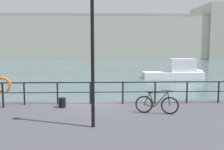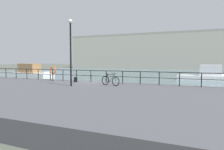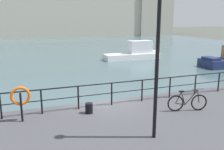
{
  "view_description": "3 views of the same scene",
  "coord_description": "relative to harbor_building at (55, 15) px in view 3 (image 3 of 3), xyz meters",
  "views": [
    {
      "loc": [
        0.65,
        -12.71,
        3.7
      ],
      "look_at": [
        1.21,
        1.68,
        2.04
      ],
      "focal_mm": 40.68,
      "sensor_mm": 36.0,
      "label": 1
    },
    {
      "loc": [
        10.24,
        -18.27,
        2.91
      ],
      "look_at": [
        0.28,
        3.42,
        1.3
      ],
      "focal_mm": 35.61,
      "sensor_mm": 36.0,
      "label": 2
    },
    {
      "loc": [
        -3.58,
        -10.74,
        4.81
      ],
      "look_at": [
        1.11,
        2.0,
        1.66
      ],
      "focal_mm": 38.81,
      "sensor_mm": 36.0,
      "label": 3
    }
  ],
  "objects": [
    {
      "name": "moored_blue_motorboat",
      "position": [
        3.63,
        -44.47,
        -5.13
      ],
      "size": [
        6.81,
        1.97,
        2.23
      ],
      "rotation": [
        0.0,
        0.0,
        -0.0
      ],
      "color": "white",
      "rests_on": "water_basin"
    },
    {
      "name": "quay_lamp_post",
      "position": [
        -5.27,
        -64.55,
        -1.82
      ],
      "size": [
        0.32,
        0.32,
        5.07
      ],
      "color": "black",
      "rests_on": "quay_promenade"
    },
    {
      "name": "mooring_bollard",
      "position": [
        -6.77,
        -61.71,
        -4.8
      ],
      "size": [
        0.32,
        0.32,
        0.44
      ],
      "primitive_type": "cylinder",
      "color": "black",
      "rests_on": "quay_promenade"
    },
    {
      "name": "parked_bicycle",
      "position": [
        -2.72,
        -62.92,
        -4.63
      ],
      "size": [
        1.73,
        0.49,
        0.98
      ],
      "rotation": [
        0.0,
        0.0,
        -0.24
      ],
      "color": "black",
      "rests_on": "quay_promenade"
    },
    {
      "name": "ground_plane",
      "position": [
        -5.6,
        -60.35,
        -5.93
      ],
      "size": [
        240.0,
        240.0,
        0.0
      ],
      "primitive_type": "plane",
      "color": "#4C5147"
    },
    {
      "name": "water_basin",
      "position": [
        -5.6,
        -30.15,
        -5.93
      ],
      "size": [
        80.0,
        60.0,
        0.01
      ],
      "primitive_type": "cube",
      "color": "#476066",
      "rests_on": "ground_plane"
    },
    {
      "name": "life_ring_stand",
      "position": [
        -9.43,
        -61.6,
        -4.04
      ],
      "size": [
        0.75,
        0.16,
        1.4
      ],
      "color": "black",
      "rests_on": "quay_promenade"
    },
    {
      "name": "quay_railing",
      "position": [
        -7.08,
        -61.1,
        -4.28
      ],
      "size": [
        25.03,
        0.07,
        1.08
      ],
      "color": "black",
      "rests_on": "quay_promenade"
    },
    {
      "name": "harbor_building",
      "position": [
        0.0,
        0.0,
        0.0
      ],
      "size": [
        78.56,
        15.73,
        14.94
      ],
      "color": "#B2AD9E",
      "rests_on": "ground_plane"
    }
  ]
}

